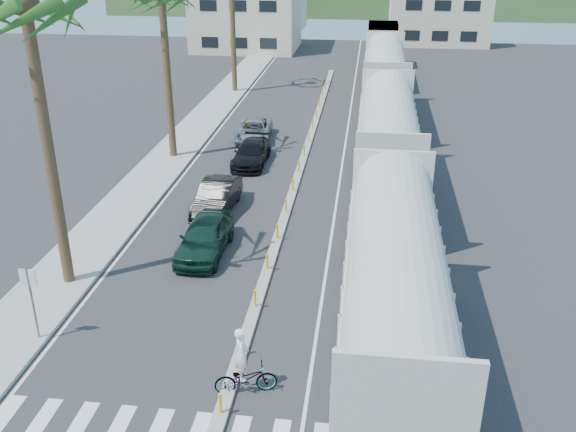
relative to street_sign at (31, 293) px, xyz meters
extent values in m
plane|color=#28282B|center=(7.30, -2.00, -1.97)|extent=(140.00, 140.00, 0.00)
cube|color=gray|center=(-1.20, 23.00, -1.90)|extent=(3.00, 90.00, 0.15)
cube|color=black|center=(11.58, 26.00, -1.94)|extent=(0.12, 100.00, 0.06)
cube|color=black|center=(13.02, 26.00, -1.94)|extent=(0.12, 100.00, 0.06)
cube|color=gray|center=(7.30, 18.00, -1.90)|extent=(0.45, 60.00, 0.15)
cylinder|color=#ECAD13|center=(7.30, -3.00, -1.47)|extent=(0.10, 0.10, 0.70)
cylinder|color=#ECAD13|center=(7.30, 0.00, -1.47)|extent=(0.10, 0.10, 0.70)
cylinder|color=#ECAD13|center=(7.30, 3.00, -1.47)|extent=(0.10, 0.10, 0.70)
cylinder|color=#ECAD13|center=(7.30, 6.00, -1.47)|extent=(0.10, 0.10, 0.70)
cylinder|color=#ECAD13|center=(7.30, 9.00, -1.47)|extent=(0.10, 0.10, 0.70)
cylinder|color=#ECAD13|center=(7.30, 12.00, -1.47)|extent=(0.10, 0.10, 0.70)
cylinder|color=#ECAD13|center=(7.30, 15.00, -1.47)|extent=(0.10, 0.10, 0.70)
cylinder|color=#ECAD13|center=(7.30, 18.00, -1.47)|extent=(0.10, 0.10, 0.70)
cylinder|color=#ECAD13|center=(7.30, 21.00, -1.47)|extent=(0.10, 0.10, 0.70)
cylinder|color=#ECAD13|center=(7.30, 24.00, -1.47)|extent=(0.10, 0.10, 0.70)
cylinder|color=#ECAD13|center=(7.30, 27.00, -1.47)|extent=(0.10, 0.10, 0.70)
cylinder|color=#ECAD13|center=(7.30, 30.00, -1.47)|extent=(0.10, 0.10, 0.70)
cylinder|color=#ECAD13|center=(7.30, 33.00, -1.47)|extent=(0.10, 0.10, 0.70)
cylinder|color=#ECAD13|center=(7.30, 36.00, -1.47)|extent=(0.10, 0.10, 0.70)
cylinder|color=#ECAD13|center=(7.30, 39.00, -1.47)|extent=(0.10, 0.10, 0.70)
cube|color=silver|center=(0.50, 23.00, -1.97)|extent=(0.12, 90.00, 0.01)
cube|color=silver|center=(9.80, 23.00, -1.97)|extent=(0.12, 90.00, 0.01)
cube|color=beige|center=(12.30, -0.89, 0.73)|extent=(3.00, 12.88, 3.40)
cylinder|color=beige|center=(12.30, -0.89, 2.43)|extent=(2.90, 12.58, 2.90)
cube|color=black|center=(12.30, -0.89, -1.47)|extent=(2.60, 12.88, 1.00)
cube|color=beige|center=(12.30, 14.11, 0.73)|extent=(3.00, 12.88, 3.40)
cylinder|color=beige|center=(12.30, 14.11, 2.43)|extent=(2.90, 12.58, 2.90)
cube|color=black|center=(12.30, 14.11, -1.47)|extent=(2.60, 12.88, 1.00)
cube|color=beige|center=(12.30, 29.11, 0.73)|extent=(3.00, 12.88, 3.40)
cylinder|color=beige|center=(12.30, 29.11, 2.43)|extent=(2.90, 12.58, 2.90)
cube|color=black|center=(12.30, 29.11, -1.47)|extent=(2.60, 12.88, 1.00)
cube|color=#4C4C4F|center=(12.30, 45.11, -0.92)|extent=(3.00, 17.00, 0.50)
cube|color=#BC9E12|center=(12.30, 44.11, 0.63)|extent=(2.70, 12.24, 2.60)
cube|color=#BC9E12|center=(12.30, 50.89, 0.93)|extent=(3.00, 3.74, 3.20)
cube|color=black|center=(12.30, 45.11, -1.52)|extent=(2.60, 13.60, 0.90)
cylinder|color=brown|center=(-0.70, 4.00, 3.53)|extent=(0.44, 0.44, 11.00)
sphere|color=#2B591C|center=(-0.70, 4.00, 9.18)|extent=(3.20, 3.20, 3.20)
cylinder|color=brown|center=(-1.00, 20.00, 3.03)|extent=(0.44, 0.44, 10.00)
cylinder|color=brown|center=(-0.70, 38.00, 4.03)|extent=(0.44, 0.44, 12.00)
cylinder|color=slate|center=(0.00, 0.00, -0.47)|extent=(0.08, 0.08, 3.00)
cube|color=silver|center=(0.00, 0.00, 0.63)|extent=(0.60, 0.04, 0.60)
cube|color=beige|center=(-3.70, 60.00, 2.03)|extent=(12.00, 10.00, 8.00)
cube|color=beige|center=(19.30, 68.00, 1.53)|extent=(12.00, 10.00, 7.00)
imported|color=#0F2F22|center=(4.25, 7.33, -1.15)|extent=(2.07, 4.89, 1.65)
imported|color=black|center=(3.70, 12.08, -1.19)|extent=(2.00, 4.87, 1.57)
imported|color=black|center=(4.18, 19.39, -1.28)|extent=(2.01, 4.81, 1.39)
imported|color=#A3A5A8|center=(3.47, 24.32, -1.29)|extent=(2.92, 5.19, 1.36)
imported|color=#9EA0A5|center=(7.85, -1.78, -1.45)|extent=(1.71, 2.34, 1.04)
imported|color=white|center=(7.75, -1.78, -0.51)|extent=(0.88, 0.77, 1.81)
camera|label=1|loc=(11.24, -17.77, 11.55)|focal=40.00mm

